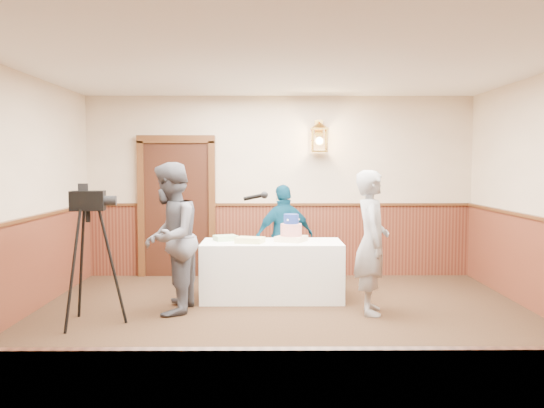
{
  "coord_description": "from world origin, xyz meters",
  "views": [
    {
      "loc": [
        -0.18,
        -5.47,
        1.75
      ],
      "look_at": [
        -0.13,
        1.7,
        1.25
      ],
      "focal_mm": 38.0,
      "sensor_mm": 36.0,
      "label": 1
    }
  ],
  "objects_px": {
    "sheet_cake_green": "(226,238)",
    "baker": "(372,242)",
    "tiered_cake": "(291,231)",
    "sheet_cake_yellow": "(250,240)",
    "assistant_p": "(284,237)",
    "tv_camera_rig": "(89,265)",
    "interviewer": "(170,238)",
    "display_table": "(272,270)"
  },
  "relations": [
    {
      "from": "sheet_cake_green",
      "to": "baker",
      "type": "xyz_separation_m",
      "value": [
        1.76,
        -0.83,
        0.06
      ]
    },
    {
      "from": "tiered_cake",
      "to": "baker",
      "type": "bearing_deg",
      "value": -39.72
    },
    {
      "from": "sheet_cake_yellow",
      "to": "assistant_p",
      "type": "height_order",
      "value": "assistant_p"
    },
    {
      "from": "assistant_p",
      "to": "tv_camera_rig",
      "type": "height_order",
      "value": "assistant_p"
    },
    {
      "from": "interviewer",
      "to": "baker",
      "type": "xyz_separation_m",
      "value": [
        2.36,
        -0.03,
        -0.05
      ]
    },
    {
      "from": "display_table",
      "to": "baker",
      "type": "height_order",
      "value": "baker"
    },
    {
      "from": "interviewer",
      "to": "assistant_p",
      "type": "xyz_separation_m",
      "value": [
        1.37,
        1.27,
        -0.15
      ]
    },
    {
      "from": "interviewer",
      "to": "assistant_p",
      "type": "distance_m",
      "value": 1.87
    },
    {
      "from": "tiered_cake",
      "to": "baker",
      "type": "height_order",
      "value": "baker"
    },
    {
      "from": "tiered_cake",
      "to": "interviewer",
      "type": "height_order",
      "value": "interviewer"
    },
    {
      "from": "sheet_cake_green",
      "to": "interviewer",
      "type": "distance_m",
      "value": 1.0
    },
    {
      "from": "tiered_cake",
      "to": "display_table",
      "type": "bearing_deg",
      "value": -173.58
    },
    {
      "from": "sheet_cake_yellow",
      "to": "interviewer",
      "type": "relative_size",
      "value": 0.19
    },
    {
      "from": "display_table",
      "to": "sheet_cake_green",
      "type": "xyz_separation_m",
      "value": [
        -0.6,
        0.11,
        0.41
      ]
    },
    {
      "from": "tiered_cake",
      "to": "tv_camera_rig",
      "type": "distance_m",
      "value": 2.56
    },
    {
      "from": "interviewer",
      "to": "sheet_cake_green",
      "type": "bearing_deg",
      "value": 148.05
    },
    {
      "from": "tiered_cake",
      "to": "assistant_p",
      "type": "bearing_deg",
      "value": 97.61
    },
    {
      "from": "display_table",
      "to": "sheet_cake_yellow",
      "type": "bearing_deg",
      "value": -158.1
    },
    {
      "from": "display_table",
      "to": "sheet_cake_yellow",
      "type": "xyz_separation_m",
      "value": [
        -0.28,
        -0.11,
        0.41
      ]
    },
    {
      "from": "tv_camera_rig",
      "to": "baker",
      "type": "bearing_deg",
      "value": 1.67
    },
    {
      "from": "interviewer",
      "to": "baker",
      "type": "bearing_deg",
      "value": 93.69
    },
    {
      "from": "baker",
      "to": "display_table",
      "type": "bearing_deg",
      "value": 62.68
    },
    {
      "from": "sheet_cake_yellow",
      "to": "baker",
      "type": "xyz_separation_m",
      "value": [
        1.44,
        -0.61,
        0.06
      ]
    },
    {
      "from": "sheet_cake_green",
      "to": "interviewer",
      "type": "height_order",
      "value": "interviewer"
    },
    {
      "from": "tiered_cake",
      "to": "baker",
      "type": "distance_m",
      "value": 1.18
    },
    {
      "from": "assistant_p",
      "to": "sheet_cake_green",
      "type": "bearing_deg",
      "value": 9.98
    },
    {
      "from": "tiered_cake",
      "to": "baker",
      "type": "xyz_separation_m",
      "value": [
        0.91,
        -0.75,
        -0.05
      ]
    },
    {
      "from": "interviewer",
      "to": "tv_camera_rig",
      "type": "bearing_deg",
      "value": -54.71
    },
    {
      "from": "baker",
      "to": "tiered_cake",
      "type": "bearing_deg",
      "value": 55.06
    },
    {
      "from": "tiered_cake",
      "to": "sheet_cake_yellow",
      "type": "distance_m",
      "value": 0.56
    },
    {
      "from": "baker",
      "to": "tv_camera_rig",
      "type": "relative_size",
      "value": 1.15
    },
    {
      "from": "sheet_cake_green",
      "to": "tv_camera_rig",
      "type": "bearing_deg",
      "value": -137.34
    },
    {
      "from": "display_table",
      "to": "baker",
      "type": "distance_m",
      "value": 1.44
    },
    {
      "from": "assistant_p",
      "to": "tv_camera_rig",
      "type": "distance_m",
      "value": 2.79
    },
    {
      "from": "sheet_cake_yellow",
      "to": "sheet_cake_green",
      "type": "xyz_separation_m",
      "value": [
        -0.33,
        0.22,
        -0.0
      ]
    },
    {
      "from": "baker",
      "to": "assistant_p",
      "type": "height_order",
      "value": "baker"
    },
    {
      "from": "sheet_cake_yellow",
      "to": "sheet_cake_green",
      "type": "height_order",
      "value": "sheet_cake_yellow"
    },
    {
      "from": "display_table",
      "to": "assistant_p",
      "type": "xyz_separation_m",
      "value": [
        0.18,
        0.57,
        0.36
      ]
    },
    {
      "from": "sheet_cake_yellow",
      "to": "baker",
      "type": "relative_size",
      "value": 0.2
    },
    {
      "from": "tiered_cake",
      "to": "interviewer",
      "type": "bearing_deg",
      "value": -153.39
    },
    {
      "from": "sheet_cake_yellow",
      "to": "tv_camera_rig",
      "type": "height_order",
      "value": "tv_camera_rig"
    },
    {
      "from": "display_table",
      "to": "tiered_cake",
      "type": "bearing_deg",
      "value": 6.42
    }
  ]
}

